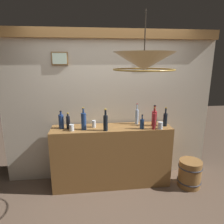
{
  "coord_description": "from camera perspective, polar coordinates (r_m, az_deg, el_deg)",
  "views": [
    {
      "loc": [
        -0.33,
        -2.08,
        1.95
      ],
      "look_at": [
        0.0,
        0.76,
        1.22
      ],
      "focal_mm": 32.2,
      "sensor_mm": 36.0,
      "label": 1
    }
  ],
  "objects": [
    {
      "name": "panelled_rear_partition",
      "position": [
        3.26,
        -0.71,
        2.67
      ],
      "size": [
        3.38,
        0.15,
        2.42
      ],
      "color": "beige",
      "rests_on": "ground"
    },
    {
      "name": "liquor_bottle_vermouth",
      "position": [
        3.08,
        -14.23,
        -2.55
      ],
      "size": [
        0.08,
        0.08,
        0.27
      ],
      "color": "navy",
      "rests_on": "bar_shelf_unit"
    },
    {
      "name": "wooden_barrel",
      "position": [
        3.54,
        21.19,
        -15.95
      ],
      "size": [
        0.37,
        0.37,
        0.44
      ],
      "color": "olive",
      "rests_on": "ground"
    },
    {
      "name": "pendant_lamp",
      "position": [
        2.14,
        9.06,
        13.91
      ],
      "size": [
        0.64,
        0.64,
        0.58
      ],
      "color": "beige"
    },
    {
      "name": "liquor_bottle_port",
      "position": [
        2.95,
        -8.05,
        -2.54
      ],
      "size": [
        0.07,
        0.07,
        0.33
      ],
      "color": "navy",
      "rests_on": "bar_shelf_unit"
    },
    {
      "name": "liquor_bottle_rum",
      "position": [
        3.17,
        11.89,
        -1.62
      ],
      "size": [
        0.08,
        0.08,
        0.33
      ],
      "color": "maroon",
      "rests_on": "bar_shelf_unit"
    },
    {
      "name": "liquor_bottle_mezcal",
      "position": [
        3.04,
        -12.34,
        -2.82
      ],
      "size": [
        0.06,
        0.06,
        0.24
      ],
      "color": "black",
      "rests_on": "bar_shelf_unit"
    },
    {
      "name": "glass_tumbler_rocks",
      "position": [
        3.06,
        13.53,
        -3.73
      ],
      "size": [
        0.07,
        0.07,
        0.11
      ],
      "color": "silver",
      "rests_on": "bar_shelf_unit"
    },
    {
      "name": "liquor_bottle_vodka",
      "position": [
        2.88,
        -1.85,
        -2.92
      ],
      "size": [
        0.07,
        0.07,
        0.32
      ],
      "color": "black",
      "rests_on": "bar_shelf_unit"
    },
    {
      "name": "glass_tumbler_highball",
      "position": [
        2.96,
        -11.4,
        -4.34
      ],
      "size": [
        0.07,
        0.07,
        0.1
      ],
      "color": "silver",
      "rests_on": "bar_shelf_unit"
    },
    {
      "name": "bar_shelf_unit",
      "position": [
        3.26,
        -0.1,
        -12.38
      ],
      "size": [
        1.82,
        0.42,
        0.97
      ],
      "primitive_type": "cube",
      "color": "olive",
      "rests_on": "ground"
    },
    {
      "name": "liquor_bottle_sherry",
      "position": [
        3.0,
        11.85,
        -2.53
      ],
      "size": [
        0.05,
        0.05,
        0.33
      ],
      "color": "maroon",
      "rests_on": "bar_shelf_unit"
    },
    {
      "name": "liquor_bottle_bourbon",
      "position": [
        3.21,
        7.05,
        -1.2
      ],
      "size": [
        0.05,
        0.05,
        0.33
      ],
      "color": "#A2BCDD",
      "rests_on": "bar_shelf_unit"
    },
    {
      "name": "glass_tumbler_shot",
      "position": [
        3.06,
        -5.16,
        -3.36
      ],
      "size": [
        0.06,
        0.06,
        0.11
      ],
      "color": "silver",
      "rests_on": "bar_shelf_unit"
    },
    {
      "name": "ground_plane",
      "position": [
        2.87,
        2.0,
        -28.41
      ],
      "size": [
        12.0,
        12.0,
        0.0
      ],
      "primitive_type": "plane",
      "color": "brown"
    },
    {
      "name": "liquor_bottle_whiskey",
      "position": [
        3.0,
        8.52,
        -3.31
      ],
      "size": [
        0.06,
        0.06,
        0.22
      ],
      "color": "navy",
      "rests_on": "bar_shelf_unit"
    },
    {
      "name": "liquor_bottle_brandy",
      "position": [
        3.2,
        14.87,
        -1.97
      ],
      "size": [
        0.06,
        0.06,
        0.3
      ],
      "color": "black",
      "rests_on": "bar_shelf_unit"
    }
  ]
}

